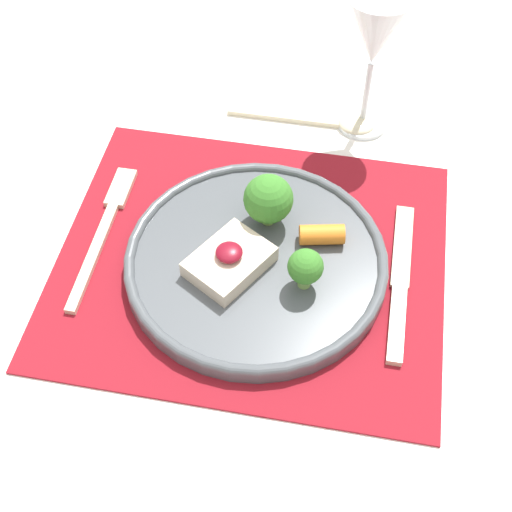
{
  "coord_description": "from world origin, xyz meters",
  "views": [
    {
      "loc": [
        0.09,
        -0.47,
        1.4
      ],
      "look_at": [
        0.01,
        -0.01,
        0.79
      ],
      "focal_mm": 50.0,
      "sensor_mm": 36.0,
      "label": 1
    }
  ],
  "objects_px": {
    "dinner_plate": "(257,257)",
    "spoon": "(334,122)",
    "knife": "(399,290)",
    "fork": "(106,225)",
    "wine_glass_near": "(375,35)"
  },
  "relations": [
    {
      "from": "fork",
      "to": "wine_glass_near",
      "type": "distance_m",
      "value": 0.38
    },
    {
      "from": "knife",
      "to": "wine_glass_near",
      "type": "xyz_separation_m",
      "value": [
        -0.06,
        0.26,
        0.13
      ]
    },
    {
      "from": "spoon",
      "to": "knife",
      "type": "bearing_deg",
      "value": -65.1
    },
    {
      "from": "spoon",
      "to": "wine_glass_near",
      "type": "distance_m",
      "value": 0.14
    },
    {
      "from": "knife",
      "to": "spoon",
      "type": "xyz_separation_m",
      "value": [
        -0.1,
        0.25,
        -0.0
      ]
    },
    {
      "from": "dinner_plate",
      "to": "spoon",
      "type": "xyz_separation_m",
      "value": [
        0.06,
        0.25,
        -0.01
      ]
    },
    {
      "from": "spoon",
      "to": "dinner_plate",
      "type": "bearing_deg",
      "value": -99.47
    },
    {
      "from": "wine_glass_near",
      "to": "knife",
      "type": "bearing_deg",
      "value": -76.51
    },
    {
      "from": "wine_glass_near",
      "to": "dinner_plate",
      "type": "bearing_deg",
      "value": -109.91
    },
    {
      "from": "dinner_plate",
      "to": "wine_glass_near",
      "type": "bearing_deg",
      "value": 70.09
    },
    {
      "from": "fork",
      "to": "knife",
      "type": "distance_m",
      "value": 0.34
    },
    {
      "from": "fork",
      "to": "wine_glass_near",
      "type": "xyz_separation_m",
      "value": [
        0.27,
        0.23,
        0.13
      ]
    },
    {
      "from": "dinner_plate",
      "to": "spoon",
      "type": "relative_size",
      "value": 1.48
    },
    {
      "from": "knife",
      "to": "wine_glass_near",
      "type": "height_order",
      "value": "wine_glass_near"
    },
    {
      "from": "dinner_plate",
      "to": "fork",
      "type": "distance_m",
      "value": 0.18
    }
  ]
}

